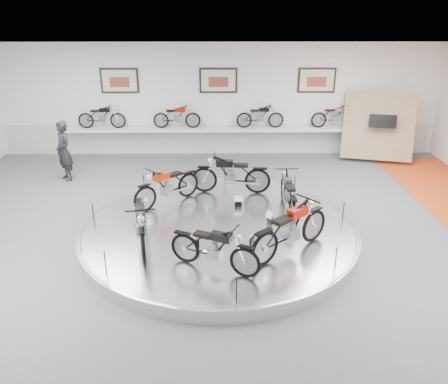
{
  "coord_description": "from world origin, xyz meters",
  "views": [
    {
      "loc": [
        0.01,
        -8.85,
        4.89
      ],
      "look_at": [
        0.12,
        0.6,
        1.02
      ],
      "focal_mm": 35.0,
      "sensor_mm": 36.0,
      "label": 1
    }
  ],
  "objects_px": {
    "bike_d": "(141,223)",
    "bike_f": "(291,228)",
    "display_platform": "(219,231)",
    "bike_b": "(231,174)",
    "shelf": "(219,129)",
    "bike_a": "(288,193)",
    "bike_e": "(214,248)",
    "bike_c": "(167,185)",
    "visitor": "(64,151)"
  },
  "relations": [
    {
      "from": "bike_b",
      "to": "visitor",
      "type": "height_order",
      "value": "visitor"
    },
    {
      "from": "bike_e",
      "to": "bike_d",
      "type": "bearing_deg",
      "value": 173.44
    },
    {
      "from": "bike_c",
      "to": "bike_f",
      "type": "bearing_deg",
      "value": 94.5
    },
    {
      "from": "bike_c",
      "to": "bike_d",
      "type": "relative_size",
      "value": 0.99
    },
    {
      "from": "bike_f",
      "to": "display_platform",
      "type": "bearing_deg",
      "value": 98.99
    },
    {
      "from": "display_platform",
      "to": "bike_b",
      "type": "relative_size",
      "value": 3.48
    },
    {
      "from": "shelf",
      "to": "bike_e",
      "type": "bearing_deg",
      "value": -90.64
    },
    {
      "from": "display_platform",
      "to": "bike_b",
      "type": "height_order",
      "value": "bike_b"
    },
    {
      "from": "bike_a",
      "to": "bike_f",
      "type": "height_order",
      "value": "bike_f"
    },
    {
      "from": "bike_d",
      "to": "visitor",
      "type": "xyz_separation_m",
      "value": [
        -3.18,
        4.83,
        0.13
      ]
    },
    {
      "from": "shelf",
      "to": "bike_d",
      "type": "relative_size",
      "value": 6.27
    },
    {
      "from": "shelf",
      "to": "bike_b",
      "type": "xyz_separation_m",
      "value": [
        0.33,
        -4.37,
        -0.16
      ]
    },
    {
      "from": "shelf",
      "to": "bike_a",
      "type": "distance_m",
      "value": 5.91
    },
    {
      "from": "bike_b",
      "to": "display_platform",
      "type": "bearing_deg",
      "value": 85.25
    },
    {
      "from": "shelf",
      "to": "visitor",
      "type": "height_order",
      "value": "visitor"
    },
    {
      "from": "bike_e",
      "to": "visitor",
      "type": "bearing_deg",
      "value": 154.82
    },
    {
      "from": "display_platform",
      "to": "bike_c",
      "type": "height_order",
      "value": "bike_c"
    },
    {
      "from": "display_platform",
      "to": "bike_d",
      "type": "distance_m",
      "value": 1.99
    },
    {
      "from": "bike_a",
      "to": "visitor",
      "type": "height_order",
      "value": "visitor"
    },
    {
      "from": "bike_c",
      "to": "bike_e",
      "type": "bearing_deg",
      "value": 68.22
    },
    {
      "from": "bike_f",
      "to": "visitor",
      "type": "xyz_separation_m",
      "value": [
        -6.27,
        5.18,
        0.09
      ]
    },
    {
      "from": "bike_c",
      "to": "bike_b",
      "type": "bearing_deg",
      "value": 161.04
    },
    {
      "from": "bike_a",
      "to": "bike_c",
      "type": "height_order",
      "value": "bike_c"
    },
    {
      "from": "bike_b",
      "to": "bike_e",
      "type": "xyz_separation_m",
      "value": [
        -0.42,
        -3.92,
        -0.07
      ]
    },
    {
      "from": "display_platform",
      "to": "bike_f",
      "type": "bearing_deg",
      "value": -40.81
    },
    {
      "from": "bike_c",
      "to": "visitor",
      "type": "xyz_separation_m",
      "value": [
        -3.48,
        2.63,
        0.13
      ]
    },
    {
      "from": "bike_b",
      "to": "bike_c",
      "type": "height_order",
      "value": "bike_b"
    },
    {
      "from": "bike_d",
      "to": "bike_f",
      "type": "height_order",
      "value": "bike_f"
    },
    {
      "from": "shelf",
      "to": "bike_a",
      "type": "relative_size",
      "value": 6.42
    },
    {
      "from": "shelf",
      "to": "bike_f",
      "type": "distance_m",
      "value": 7.8
    },
    {
      "from": "bike_b",
      "to": "bike_f",
      "type": "distance_m",
      "value": 3.48
    },
    {
      "from": "bike_a",
      "to": "visitor",
      "type": "bearing_deg",
      "value": 63.39
    },
    {
      "from": "bike_b",
      "to": "bike_e",
      "type": "distance_m",
      "value": 3.94
    },
    {
      "from": "shelf",
      "to": "bike_d",
      "type": "bearing_deg",
      "value": -102.61
    },
    {
      "from": "shelf",
      "to": "bike_b",
      "type": "relative_size",
      "value": 5.98
    },
    {
      "from": "bike_f",
      "to": "visitor",
      "type": "relative_size",
      "value": 1.0
    },
    {
      "from": "display_platform",
      "to": "bike_a",
      "type": "relative_size",
      "value": 3.73
    },
    {
      "from": "display_platform",
      "to": "shelf",
      "type": "relative_size",
      "value": 0.58
    },
    {
      "from": "bike_a",
      "to": "bike_f",
      "type": "distance_m",
      "value": 2.02
    },
    {
      "from": "bike_a",
      "to": "visitor",
      "type": "distance_m",
      "value": 7.25
    },
    {
      "from": "shelf",
      "to": "bike_a",
      "type": "bearing_deg",
      "value": -73.21
    },
    {
      "from": "bike_b",
      "to": "bike_e",
      "type": "relative_size",
      "value": 1.14
    },
    {
      "from": "bike_b",
      "to": "bike_d",
      "type": "distance_m",
      "value": 3.54
    },
    {
      "from": "display_platform",
      "to": "shelf",
      "type": "xyz_separation_m",
      "value": [
        0.0,
        6.4,
        0.85
      ]
    },
    {
      "from": "bike_e",
      "to": "visitor",
      "type": "height_order",
      "value": "visitor"
    },
    {
      "from": "bike_b",
      "to": "bike_d",
      "type": "bearing_deg",
      "value": 60.74
    },
    {
      "from": "shelf",
      "to": "visitor",
      "type": "distance_m",
      "value": 5.41
    },
    {
      "from": "bike_e",
      "to": "bike_f",
      "type": "distance_m",
      "value": 1.68
    },
    {
      "from": "bike_d",
      "to": "bike_e",
      "type": "distance_m",
      "value": 1.83
    },
    {
      "from": "bike_b",
      "to": "bike_c",
      "type": "xyz_separation_m",
      "value": [
        -1.66,
        -0.74,
        -0.03
      ]
    }
  ]
}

